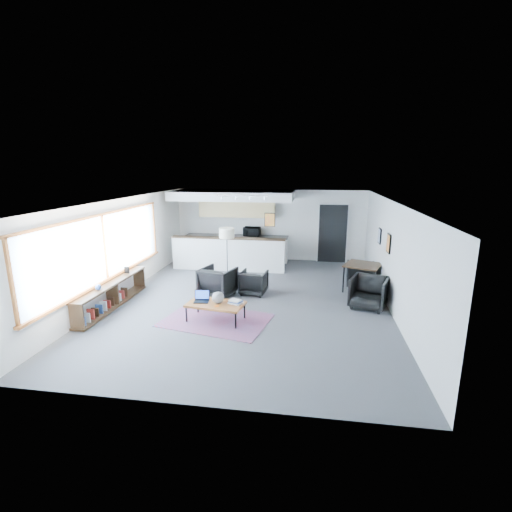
# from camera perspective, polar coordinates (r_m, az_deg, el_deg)

# --- Properties ---
(room) EXTENTS (7.02, 9.02, 2.62)m
(room) POSITION_cam_1_polar(r_m,az_deg,el_deg) (9.46, -0.98, 0.64)
(room) COLOR #48484B
(room) RESTS_ON ground
(window) EXTENTS (0.10, 5.95, 1.66)m
(window) POSITION_cam_1_polar(r_m,az_deg,el_deg) (9.80, -22.31, 0.99)
(window) COLOR #8CBFFF
(window) RESTS_ON room
(console) EXTENTS (0.35, 3.00, 0.80)m
(console) POSITION_cam_1_polar(r_m,az_deg,el_deg) (9.89, -21.34, -5.62)
(console) COLOR #342112
(console) RESTS_ON floor
(kitchenette) EXTENTS (4.20, 1.96, 2.60)m
(kitchenette) POSITION_cam_1_polar(r_m,az_deg,el_deg) (13.25, -3.42, 4.72)
(kitchenette) COLOR white
(kitchenette) RESTS_ON floor
(doorway) EXTENTS (1.10, 0.12, 2.15)m
(doorway) POSITION_cam_1_polar(r_m,az_deg,el_deg) (13.74, 11.69, 3.50)
(doorway) COLOR black
(doorway) RESTS_ON room
(track_light) EXTENTS (1.60, 0.07, 0.15)m
(track_light) POSITION_cam_1_polar(r_m,az_deg,el_deg) (11.53, -2.08, 9.15)
(track_light) COLOR silver
(track_light) RESTS_ON room
(wall_art_lower) EXTENTS (0.03, 0.38, 0.48)m
(wall_art_lower) POSITION_cam_1_polar(r_m,az_deg,el_deg) (9.86, 19.73, 1.85)
(wall_art_lower) COLOR black
(wall_art_lower) RESTS_ON room
(wall_art_upper) EXTENTS (0.03, 0.34, 0.44)m
(wall_art_upper) POSITION_cam_1_polar(r_m,az_deg,el_deg) (11.13, 18.48, 2.95)
(wall_art_upper) COLOR black
(wall_art_upper) RESTS_ON room
(kilim_rug) EXTENTS (2.60, 2.03, 0.01)m
(kilim_rug) POSITION_cam_1_polar(r_m,az_deg,el_deg) (8.64, -6.16, -9.78)
(kilim_rug) COLOR #623551
(kilim_rug) RESTS_ON floor
(coffee_table) EXTENTS (1.36, 0.87, 0.42)m
(coffee_table) POSITION_cam_1_polar(r_m,az_deg,el_deg) (8.50, -6.22, -7.43)
(coffee_table) COLOR brown
(coffee_table) RESTS_ON floor
(laptop) EXTENTS (0.37, 0.31, 0.24)m
(laptop) POSITION_cam_1_polar(r_m,az_deg,el_deg) (8.65, -8.33, -6.40)
(laptop) COLOR black
(laptop) RESTS_ON coffee_table
(ceramic_pot) EXTENTS (0.27, 0.27, 0.27)m
(ceramic_pot) POSITION_cam_1_polar(r_m,az_deg,el_deg) (8.44, -5.86, -6.37)
(ceramic_pot) COLOR gray
(ceramic_pot) RESTS_ON coffee_table
(book_stack) EXTENTS (0.36, 0.33, 0.09)m
(book_stack) POSITION_cam_1_polar(r_m,az_deg,el_deg) (8.42, -3.17, -7.04)
(book_stack) COLOR silver
(book_stack) RESTS_ON coffee_table
(coaster) EXTENTS (0.11, 0.11, 0.01)m
(coaster) POSITION_cam_1_polar(r_m,az_deg,el_deg) (8.32, -6.07, -7.65)
(coaster) COLOR #E5590C
(coaster) RESTS_ON coffee_table
(armchair_left) EXTENTS (1.03, 1.00, 0.87)m
(armchair_left) POSITION_cam_1_polar(r_m,az_deg,el_deg) (10.07, -5.89, -3.73)
(armchair_left) COLOR black
(armchair_left) RESTS_ON floor
(armchair_right) EXTENTS (0.76, 0.72, 0.71)m
(armchair_right) POSITION_cam_1_polar(r_m,az_deg,el_deg) (10.20, -0.37, -3.91)
(armchair_right) COLOR black
(armchair_right) RESTS_ON floor
(floor_lamp) EXTENTS (0.51, 0.51, 1.61)m
(floor_lamp) POSITION_cam_1_polar(r_m,az_deg,el_deg) (11.28, -4.52, 3.25)
(floor_lamp) COLOR black
(floor_lamp) RESTS_ON floor
(dining_table) EXTENTS (1.19, 1.19, 0.78)m
(dining_table) POSITION_cam_1_polar(r_m,az_deg,el_deg) (10.75, 16.13, -1.58)
(dining_table) COLOR #342112
(dining_table) RESTS_ON floor
(dining_chair_near) EXTENTS (0.90, 0.87, 0.74)m
(dining_chair_near) POSITION_cam_1_polar(r_m,az_deg,el_deg) (9.62, 16.94, -5.52)
(dining_chair_near) COLOR black
(dining_chair_near) RESTS_ON floor
(dining_chair_far) EXTENTS (0.70, 0.66, 0.68)m
(dining_chair_far) POSITION_cam_1_polar(r_m,az_deg,el_deg) (11.19, 15.78, -2.91)
(dining_chair_far) COLOR black
(dining_chair_far) RESTS_ON floor
(microwave) EXTENTS (0.62, 0.37, 0.40)m
(microwave) POSITION_cam_1_polar(r_m,az_deg,el_deg) (13.61, -0.63, 3.93)
(microwave) COLOR black
(microwave) RESTS_ON kitchenette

